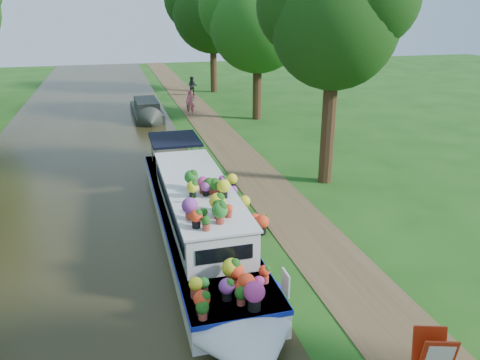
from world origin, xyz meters
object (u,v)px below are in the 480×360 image
plant_boat (199,216)px  sandwich_board (433,359)px  second_boat (147,110)px  pedestrian_pink (190,102)px  pedestrian_dark (192,86)px

plant_boat → sandwich_board: 7.70m
second_boat → sandwich_board: bearing=-83.3°
plant_boat → second_boat: bearing=90.5°
plant_boat → second_boat: plant_boat is taller
second_boat → pedestrian_pink: size_ratio=3.72×
second_boat → plant_boat: bearing=-90.7°
plant_boat → pedestrian_dark: plant_boat is taller
second_boat → pedestrian_pink: 2.95m
second_boat → pedestrian_dark: 8.59m
sandwich_board → pedestrian_dark: 32.43m
pedestrian_dark → second_boat: bearing=-106.9°
plant_boat → pedestrian_pink: size_ratio=8.07×
plant_boat → second_boat: size_ratio=2.17×
plant_boat → sandwich_board: plant_boat is taller
plant_boat → pedestrian_pink: bearing=81.4°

